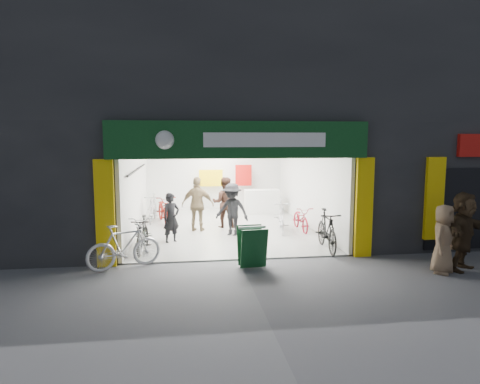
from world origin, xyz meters
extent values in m
plane|color=#56565B|center=(0.00, 0.00, 0.00)|extent=(60.00, 60.00, 0.00)
cube|color=#232326|center=(1.00, 5.00, 5.75)|extent=(16.00, 10.00, 4.50)
cube|color=#232326|center=(-5.50, 5.00, 1.75)|extent=(5.00, 10.00, 3.50)
cube|color=#232326|center=(6.00, 5.00, 1.75)|extent=(6.00, 10.00, 3.50)
cube|color=#9E9E99|center=(0.00, 4.00, 0.02)|extent=(6.00, 8.00, 0.04)
cube|color=silver|center=(0.00, 8.10, 1.60)|extent=(6.00, 0.20, 3.20)
cube|color=silver|center=(-2.95, 4.00, 1.60)|extent=(0.10, 8.00, 3.20)
cube|color=silver|center=(2.95, 4.00, 1.60)|extent=(0.10, 8.00, 3.20)
cube|color=white|center=(0.00, 4.00, 3.25)|extent=(6.00, 8.00, 0.10)
cube|color=black|center=(0.00, 0.10, 3.35)|extent=(6.00, 0.30, 0.30)
cube|color=#0C3616|center=(0.00, -0.12, 3.05)|extent=(6.40, 0.25, 0.90)
cube|color=white|center=(0.60, -0.26, 3.05)|extent=(3.00, 0.02, 0.35)
cube|color=yellow|center=(-3.25, -0.06, 1.30)|extent=(0.45, 0.12, 2.60)
cube|color=yellow|center=(3.25, -0.06, 1.30)|extent=(0.45, 0.12, 2.60)
cube|color=yellow|center=(5.20, -0.06, 1.50)|extent=(0.50, 0.12, 2.20)
cube|color=black|center=(6.50, -0.02, 1.20)|extent=(3.00, 0.06, 2.20)
cylinder|color=black|center=(-2.82, 3.40, 2.10)|extent=(0.06, 5.00, 0.06)
cube|color=silver|center=(1.80, 6.50, 0.50)|extent=(1.40, 0.60, 1.00)
cube|color=white|center=(0.00, 1.20, 3.18)|extent=(1.30, 0.35, 0.04)
cube|color=white|center=(0.00, 3.00, 3.18)|extent=(1.30, 0.35, 0.04)
cube|color=white|center=(0.00, 4.80, 3.18)|extent=(1.30, 0.35, 0.04)
cube|color=white|center=(0.00, 6.60, 3.18)|extent=(1.30, 0.35, 0.04)
imported|color=#A5A5A9|center=(-2.50, 1.43, 0.50)|extent=(0.69, 1.91, 1.00)
imported|color=black|center=(-2.50, 1.11, 0.49)|extent=(0.61, 1.68, 0.99)
imported|color=maroon|center=(-2.09, 5.07, 0.52)|extent=(1.08, 2.07, 1.04)
imported|color=#A9AAAE|center=(-2.50, 5.40, 0.52)|extent=(0.63, 1.78, 1.05)
imported|color=black|center=(2.50, 0.60, 0.57)|extent=(0.68, 1.94, 1.14)
imported|color=maroon|center=(2.50, 3.16, 0.42)|extent=(0.57, 1.60, 0.84)
imported|color=#AEADB2|center=(1.80, 3.06, 0.54)|extent=(0.80, 1.87, 1.09)
imported|color=silver|center=(-2.80, -0.30, 0.54)|extent=(1.85, 1.22, 1.08)
imported|color=black|center=(-1.75, 2.04, 0.75)|extent=(0.65, 0.60, 1.50)
imported|color=#382119|center=(0.02, 3.99, 0.88)|extent=(0.95, 0.79, 1.76)
imported|color=black|center=(0.13, 2.71, 0.84)|extent=(1.26, 1.09, 1.69)
imported|color=#7C6648|center=(-0.92, 3.45, 0.92)|extent=(1.15, 0.70, 1.83)
imported|color=#82664C|center=(4.50, -1.61, 0.80)|extent=(0.92, 0.88, 1.59)
imported|color=#3B2B1A|center=(5.09, -1.46, 0.93)|extent=(1.74, 1.41, 1.86)
cube|color=#0F3F1D|center=(0.24, -0.82, 0.51)|extent=(0.65, 0.29, 0.96)
cube|color=#0F3F1D|center=(0.20, -0.41, 0.51)|extent=(0.65, 0.29, 0.96)
cube|color=white|center=(0.22, -0.62, 0.98)|extent=(0.67, 0.12, 0.06)
camera|label=1|loc=(-1.41, -10.46, 3.10)|focal=32.00mm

